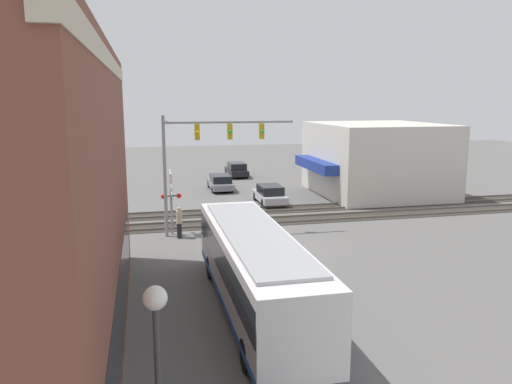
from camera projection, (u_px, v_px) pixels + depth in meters
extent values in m
plane|color=#605E5B|center=(276.00, 249.00, 26.48)|extent=(120.00, 120.00, 0.00)
cube|color=beige|center=(104.00, 62.00, 14.41)|extent=(18.97, 0.36, 0.50)
cube|color=black|center=(120.00, 296.00, 15.76)|extent=(15.77, 0.12, 2.20)
cube|color=beige|center=(377.00, 159.00, 41.48)|extent=(10.59, 9.58, 5.86)
cube|color=navy|center=(316.00, 165.00, 40.38)|extent=(7.41, 1.20, 0.80)
cube|color=white|center=(254.00, 268.00, 18.50)|extent=(11.91, 2.55, 2.52)
cube|color=black|center=(254.00, 258.00, 18.43)|extent=(11.67, 2.59, 1.06)
cube|color=#194CA5|center=(255.00, 295.00, 18.70)|extent=(11.67, 2.58, 0.24)
cube|color=#A5A8AA|center=(254.00, 233.00, 18.25)|extent=(10.12, 2.17, 0.12)
cylinder|color=black|center=(236.00, 266.00, 22.31)|extent=(1.00, 2.57, 1.00)
cylinder|color=black|center=(285.00, 351.00, 14.73)|extent=(1.00, 2.57, 1.00)
cylinder|color=gray|center=(165.00, 177.00, 28.31)|extent=(0.20, 0.20, 6.95)
cylinder|color=gray|center=(230.00, 122.00, 28.57)|extent=(0.16, 7.53, 0.16)
cube|color=gold|center=(197.00, 132.00, 28.26)|extent=(0.30, 0.27, 0.90)
sphere|color=yellow|center=(197.00, 132.00, 28.10)|extent=(0.20, 0.20, 0.20)
cube|color=gold|center=(230.00, 132.00, 28.67)|extent=(0.30, 0.27, 0.90)
sphere|color=green|center=(230.00, 132.00, 28.51)|extent=(0.20, 0.20, 0.20)
cube|color=gold|center=(262.00, 131.00, 29.08)|extent=(0.30, 0.27, 0.90)
sphere|color=green|center=(262.00, 131.00, 28.92)|extent=(0.20, 0.20, 0.20)
cylinder|color=gray|center=(171.00, 204.00, 29.04)|extent=(0.14, 0.14, 3.60)
cube|color=white|center=(171.00, 182.00, 28.80)|extent=(1.41, 0.06, 1.41)
cube|color=white|center=(171.00, 182.00, 28.80)|extent=(1.41, 0.06, 1.41)
cylinder|color=#38383A|center=(171.00, 196.00, 28.95)|extent=(0.08, 0.90, 0.08)
sphere|color=red|center=(179.00, 196.00, 29.00)|extent=(0.28, 0.28, 0.28)
sphere|color=red|center=(163.00, 196.00, 28.80)|extent=(0.28, 0.28, 0.28)
sphere|color=white|center=(155.00, 298.00, 8.66)|extent=(0.44, 0.44, 0.44)
cube|color=#332D28|center=(252.00, 222.00, 32.22)|extent=(2.60, 60.00, 0.03)
cube|color=#6B6056|center=(254.00, 224.00, 31.53)|extent=(0.07, 60.00, 0.15)
cube|color=#6B6056|center=(249.00, 219.00, 32.90)|extent=(0.07, 60.00, 0.15)
cube|color=#332D28|center=(242.00, 211.00, 35.29)|extent=(2.60, 60.00, 0.03)
cube|color=#6B6056|center=(244.00, 213.00, 34.59)|extent=(0.07, 60.00, 0.15)
cube|color=#6B6056|center=(240.00, 208.00, 35.97)|extent=(0.07, 60.00, 0.15)
cube|color=#B7B7BC|center=(269.00, 197.00, 38.01)|extent=(4.28, 1.80, 0.52)
cube|color=black|center=(270.00, 190.00, 37.70)|extent=(2.35, 1.62, 0.64)
cylinder|color=black|center=(265.00, 196.00, 39.32)|extent=(0.64, 1.82, 0.64)
cylinder|color=black|center=(274.00, 203.00, 36.77)|extent=(0.64, 1.82, 0.64)
cube|color=slate|center=(220.00, 184.00, 43.58)|extent=(4.47, 1.80, 0.49)
cube|color=black|center=(221.00, 178.00, 43.26)|extent=(2.46, 1.62, 0.61)
cylinder|color=black|center=(218.00, 184.00, 44.94)|extent=(0.64, 1.82, 0.64)
cylinder|color=black|center=(223.00, 189.00, 42.28)|extent=(0.64, 1.82, 0.64)
cube|color=black|center=(237.00, 171.00, 51.10)|extent=(4.29, 1.80, 0.55)
cube|color=black|center=(237.00, 166.00, 50.79)|extent=(2.36, 1.62, 0.66)
cylinder|color=black|center=(234.00, 172.00, 52.42)|extent=(0.64, 1.82, 0.64)
cylinder|color=black|center=(239.00, 175.00, 49.86)|extent=(0.64, 1.82, 0.64)
cylinder|color=black|center=(179.00, 231.00, 28.47)|extent=(0.28, 0.28, 0.87)
cylinder|color=#B2A58C|center=(179.00, 217.00, 28.32)|extent=(0.34, 0.34, 0.72)
sphere|color=tan|center=(179.00, 209.00, 28.23)|extent=(0.24, 0.24, 0.24)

